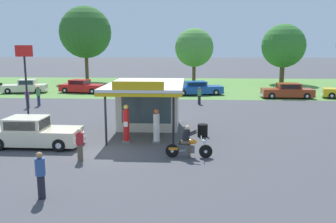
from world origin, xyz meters
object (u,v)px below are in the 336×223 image
at_px(parked_car_back_row_centre_right, 287,91).
at_px(parked_car_back_row_left, 197,89).
at_px(parked_car_back_row_right, 25,87).
at_px(bystander_admiring_sedan, 41,174).
at_px(gas_pump_offside, 156,127).
at_px(roadside_pole_sign, 25,73).
at_px(featured_classic_sedan, 34,133).
at_px(bystander_chatting_near_pumps, 27,98).
at_px(bystander_standing_back_lot, 80,144).
at_px(spare_tire_stack, 203,130).
at_px(parked_car_second_row_spare, 82,87).
at_px(motorcycle_with_rider, 188,144).
at_px(gas_pump_nearside, 126,125).
at_px(bystander_strolling_foreground, 38,95).
at_px(bystander_leaning_by_kiosk, 199,95).

bearing_deg(parked_car_back_row_centre_right, parked_car_back_row_left, 168.17).
height_order(parked_car_back_row_left, parked_car_back_row_right, parked_car_back_row_right).
xyz_separation_m(parked_car_back_row_left, bystander_admiring_sedan, (-6.02, -27.45, 0.21)).
bearing_deg(gas_pump_offside, roadside_pole_sign, 161.83).
height_order(featured_classic_sedan, roadside_pole_sign, roadside_pole_sign).
bearing_deg(bystander_chatting_near_pumps, roadside_pole_sign, -65.06).
relative_size(bystander_standing_back_lot, spare_tire_stack, 2.14).
relative_size(parked_car_back_row_right, spare_tire_stack, 7.19).
height_order(parked_car_second_row_spare, bystander_admiring_sedan, bystander_admiring_sedan).
distance_m(parked_car_back_row_centre_right, bystander_chatting_near_pumps, 25.00).
height_order(motorcycle_with_rider, parked_car_back_row_centre_right, motorcycle_with_rider).
bearing_deg(bystander_standing_back_lot, gas_pump_nearside, 64.68).
bearing_deg(featured_classic_sedan, parked_car_back_row_centre_right, 46.23).
xyz_separation_m(bystander_standing_back_lot, roadside_pole_sign, (-5.19, 6.12, 2.77)).
xyz_separation_m(gas_pump_offside, parked_car_back_row_centre_right, (11.82, 17.99, -0.16)).
xyz_separation_m(parked_car_back_row_centre_right, spare_tire_stack, (-9.23, -16.40, -0.34)).
relative_size(parked_car_second_row_spare, parked_car_back_row_left, 0.92).
height_order(parked_car_back_row_left, bystander_strolling_foreground, bystander_strolling_foreground).
bearing_deg(bystander_strolling_foreground, motorcycle_with_rider, -47.02).
bearing_deg(parked_car_back_row_centre_right, motorcycle_with_rider, -116.12).
bearing_deg(bystander_leaning_by_kiosk, parked_car_back_row_right, 160.35).
bearing_deg(bystander_leaning_by_kiosk, roadside_pole_sign, -136.26).
distance_m(bystander_standing_back_lot, bystander_chatting_near_pumps, 16.35).
height_order(motorcycle_with_rider, bystander_strolling_foreground, bystander_strolling_foreground).
relative_size(gas_pump_nearside, motorcycle_with_rider, 0.94).
bearing_deg(parked_car_back_row_centre_right, parked_car_back_row_right, 175.12).
xyz_separation_m(roadside_pole_sign, spare_tire_stack, (11.03, -1.18, -3.22)).
bearing_deg(gas_pump_nearside, roadside_pole_sign, 157.76).
bearing_deg(featured_classic_sedan, gas_pump_nearside, 12.58).
bearing_deg(bystander_strolling_foreground, parked_car_second_row_spare, 82.75).
bearing_deg(bystander_admiring_sedan, spare_tire_stack, 56.99).
distance_m(gas_pump_nearside, bystander_standing_back_lot, 3.71).
height_order(gas_pump_nearside, bystander_standing_back_lot, gas_pump_nearside).
distance_m(gas_pump_offside, bystander_strolling_foreground, 16.53).
xyz_separation_m(parked_car_back_row_centre_right, bystander_standing_back_lot, (-15.07, -21.34, 0.11)).
distance_m(parked_car_second_row_spare, bystander_admiring_sedan, 29.30).
height_order(parked_car_back_row_left, parked_car_back_row_centre_right, parked_car_back_row_centre_right).
xyz_separation_m(gas_pump_nearside, motorcycle_with_rider, (3.42, -2.56, -0.32)).
height_order(bystander_admiring_sedan, bystander_standing_back_lot, bystander_admiring_sedan).
xyz_separation_m(parked_car_second_row_spare, bystander_leaning_by_kiosk, (13.17, -7.42, 0.12)).
xyz_separation_m(bystander_strolling_foreground, roadside_pole_sign, (3.16, -9.00, 2.62)).
relative_size(gas_pump_offside, parked_car_second_row_spare, 0.36).
height_order(bystander_leaning_by_kiosk, roadside_pole_sign, roadside_pole_sign).
xyz_separation_m(motorcycle_with_rider, spare_tire_stack, (0.84, 4.15, -0.29)).
distance_m(parked_car_back_row_centre_right, bystander_strolling_foreground, 24.24).
bearing_deg(spare_tire_stack, bystander_leaning_by_kiosk, 89.38).
bearing_deg(parked_car_back_row_left, motorcycle_with_rider, -92.35).
distance_m(gas_pump_offside, parked_car_second_row_spare, 23.35).
height_order(parked_car_back_row_right, bystander_chatting_near_pumps, bystander_chatting_near_pumps).
bearing_deg(bystander_standing_back_lot, parked_car_back_row_right, 119.71).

